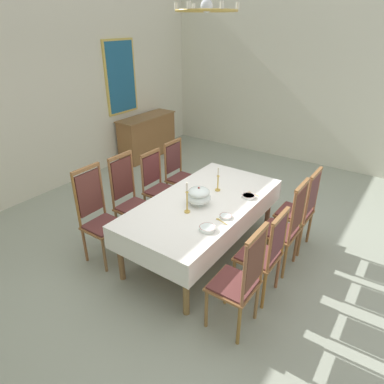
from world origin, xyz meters
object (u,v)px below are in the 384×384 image
(chair_north_d, at_px, (180,174))
(spoon_primary, at_px, (251,193))
(candlestick_east, at_px, (218,182))
(spoon_secondary, at_px, (219,220))
(bowl_near_right, at_px, (226,216))
(bowl_far_left, at_px, (207,228))
(chair_south_b, at_px, (264,252))
(chandelier, at_px, (207,9))
(dining_table, at_px, (203,206))
(chair_north_b, at_px, (130,198))
(chair_north_a, at_px, (99,215))
(chair_south_a, at_px, (240,279))
(chair_north_c, at_px, (159,186))
(soup_tureen, at_px, (199,196))
(chair_south_d, at_px, (300,208))
(bowl_near_left, at_px, (249,196))
(chair_south_c, at_px, (285,226))
(sideboard, at_px, (147,136))
(candlestick_west, at_px, (187,200))
(framed_painting, at_px, (121,77))

(chair_north_d, relative_size, spoon_primary, 6.23)
(candlestick_east, height_order, spoon_primary, candlestick_east)
(spoon_secondary, bearing_deg, bowl_near_right, 0.81)
(bowl_far_left, relative_size, spoon_secondary, 1.05)
(chair_south_b, height_order, chandelier, chandelier)
(spoon_primary, xyz_separation_m, spoon_secondary, (-0.81, -0.01, 0.00))
(spoon_primary, relative_size, chandelier, 0.27)
(chair_south_b, relative_size, spoon_secondary, 6.20)
(dining_table, height_order, chair_north_b, chair_north_b)
(chair_north_a, distance_m, bowl_near_right, 1.57)
(chair_north_b, height_order, chair_north_d, chair_north_b)
(chair_south_a, height_order, bowl_near_right, chair_south_a)
(chair_north_c, relative_size, soup_tureen, 3.64)
(chair_north_c, relative_size, spoon_secondary, 6.25)
(chair_north_c, relative_size, chair_south_d, 0.96)
(bowl_near_left, xyz_separation_m, bowl_far_left, (-0.92, 0.03, 0.01))
(bowl_near_right, height_order, bowl_far_left, bowl_far_left)
(chair_south_d, bearing_deg, chair_north_d, 90.00)
(bowl_near_left, height_order, spoon_primary, bowl_near_left)
(chair_south_b, xyz_separation_m, chair_north_d, (1.10, 1.95, 0.01))
(soup_tureen, bearing_deg, chair_north_d, 47.10)
(dining_table, bearing_deg, spoon_secondary, -125.11)
(chair_north_a, relative_size, chair_north_b, 1.01)
(chair_north_a, bearing_deg, chair_south_b, 105.73)
(chair_south_d, relative_size, chandelier, 1.72)
(soup_tureen, bearing_deg, dining_table, -0.00)
(chair_north_d, xyz_separation_m, bowl_near_right, (-0.99, -1.40, 0.19))
(chair_north_a, xyz_separation_m, chair_south_b, (0.55, -1.95, -0.05))
(soup_tureen, bearing_deg, chair_north_c, 68.63)
(bowl_near_right, bearing_deg, dining_table, 66.40)
(chair_north_b, height_order, spoon_primary, chair_north_b)
(chair_north_d, xyz_separation_m, soup_tureen, (-0.90, -0.97, 0.29))
(chair_south_c, relative_size, chandelier, 1.79)
(dining_table, distance_m, candlestick_east, 0.40)
(chair_north_a, height_order, bowl_far_left, chair_north_a)
(chair_south_c, xyz_separation_m, candlestick_east, (0.07, 0.98, 0.28))
(chair_north_c, relative_size, sideboard, 0.75)
(candlestick_east, height_order, spoon_secondary, candlestick_east)
(chair_south_a, bearing_deg, chair_north_b, 74.31)
(chair_south_d, bearing_deg, candlestick_east, 115.12)
(chair_south_d, relative_size, candlestick_west, 2.96)
(chair_south_c, bearing_deg, spoon_primary, 67.17)
(bowl_near_right, distance_m, framed_painting, 4.28)
(chair_south_a, bearing_deg, candlestick_west, 62.64)
(chair_north_b, xyz_separation_m, chair_south_d, (1.10, -1.96, -0.03))
(chandelier, bearing_deg, sideboard, 52.82)
(chair_south_d, bearing_deg, chandelier, 129.42)
(chair_north_c, bearing_deg, chair_north_a, -0.46)
(candlestick_west, relative_size, sideboard, 0.27)
(chair_north_c, xyz_separation_m, chair_south_d, (0.52, -1.95, 0.02))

